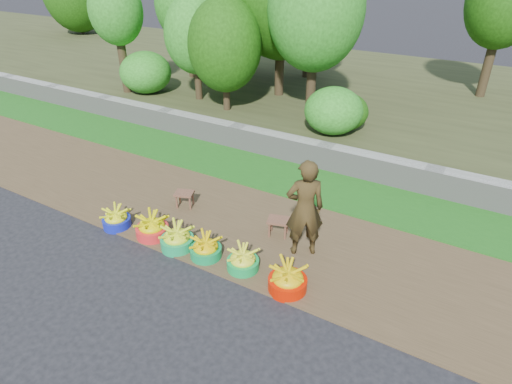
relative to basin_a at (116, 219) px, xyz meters
The scene contains 15 objects.
ground_plane 2.23m from the basin_a, ahead, with size 120.00×120.00×0.00m, color black.
dirt_shoulder 2.46m from the basin_a, 25.81° to the left, with size 80.00×2.50×0.02m, color #4F3D26.
grass_verge 3.79m from the basin_a, 54.22° to the left, with size 80.00×1.50×0.04m, color #1D6018.
retaining_wall 4.50m from the basin_a, 60.56° to the left, with size 80.00×0.35×0.55m, color gray.
earth_bank 9.09m from the basin_a, 75.92° to the left, with size 80.00×10.00×0.50m, color #3A3F20.
vegetation 8.41m from the basin_a, 96.28° to the left, with size 32.65×8.28×4.72m.
basin_a is the anchor object (origin of this frame).
basin_b 0.74m from the basin_a, ahead, with size 0.54×0.54×0.40m.
basin_c 1.28m from the basin_a, ahead, with size 0.53×0.53×0.40m.
basin_d 1.82m from the basin_a, ahead, with size 0.49×0.49×0.37m.
basin_e 2.47m from the basin_a, ahead, with size 0.48×0.48×0.36m.
basin_f 3.24m from the basin_a, ahead, with size 0.55×0.55×0.41m.
stool_left 1.26m from the basin_a, 60.88° to the left, with size 0.40×0.36×0.29m.
stool_right 2.78m from the basin_a, 24.86° to the left, with size 0.41×0.35×0.31m.
vendor_woman 3.27m from the basin_a, 17.39° to the left, with size 0.58×0.38×1.59m, color black.
Camera 1 is at (2.95, -3.89, 4.20)m, focal length 30.00 mm.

